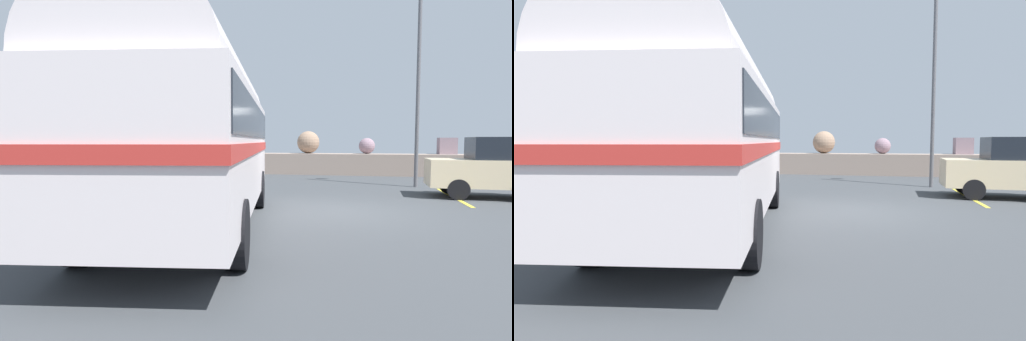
# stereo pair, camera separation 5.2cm
# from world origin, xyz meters

# --- Properties ---
(ground) EXTENTS (32.00, 26.00, 0.02)m
(ground) POSITION_xyz_m (0.00, 0.00, 0.01)
(ground) COLOR #3B3E42
(breakwater) EXTENTS (31.36, 2.40, 2.30)m
(breakwater) POSITION_xyz_m (-0.00, 11.81, 0.67)
(breakwater) COLOR gray
(breakwater) RESTS_ON ground
(vintage_coach) EXTENTS (3.78, 8.86, 3.70)m
(vintage_coach) POSITION_xyz_m (-2.57, -2.61, 2.05)
(vintage_coach) COLOR black
(vintage_coach) RESTS_ON ground
(parked_car_nearest) EXTENTS (4.18, 1.91, 1.86)m
(parked_car_nearest) POSITION_xyz_m (4.94, 3.47, 0.97)
(parked_car_nearest) COLOR black
(parked_car_nearest) RESTS_ON ground
(lamp_post) EXTENTS (0.87, 0.51, 7.27)m
(lamp_post) POSITION_xyz_m (2.95, 6.21, 4.05)
(lamp_post) COLOR #5B5B60
(lamp_post) RESTS_ON ground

